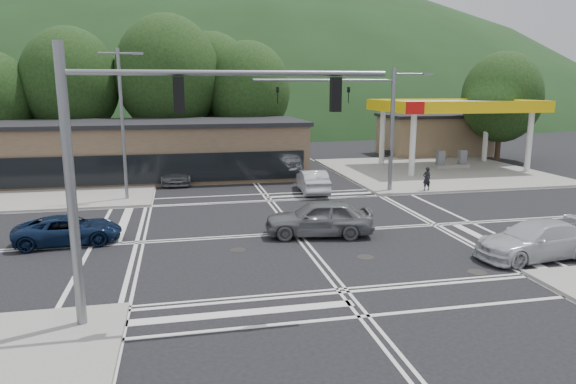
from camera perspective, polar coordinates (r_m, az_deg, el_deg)
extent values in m
plane|color=black|center=(24.42, 0.90, -4.59)|extent=(120.00, 120.00, 0.00)
cube|color=gray|center=(43.45, 15.97, 2.26)|extent=(16.00, 16.00, 0.15)
cube|color=gray|center=(39.68, -26.01, 0.66)|extent=(16.00, 16.00, 0.15)
cylinder|color=silver|center=(40.02, 13.68, 5.12)|extent=(0.44, 0.44, 5.00)
cylinder|color=silver|center=(45.47, 10.43, 6.00)|extent=(0.44, 0.44, 5.00)
cylinder|color=silver|center=(45.23, 25.24, 5.06)|extent=(0.44, 0.44, 5.00)
cylinder|color=silver|center=(50.12, 21.12, 5.93)|extent=(0.44, 0.44, 5.00)
cube|color=silver|center=(44.79, 18.04, 9.14)|extent=(12.00, 8.00, 0.60)
cube|color=yellow|center=(41.37, 20.81, 8.79)|extent=(12.20, 0.25, 0.90)
cube|color=yellow|center=(48.30, 15.67, 9.42)|extent=(12.20, 0.25, 0.90)
cube|color=yellow|center=(42.14, 10.85, 9.37)|extent=(0.25, 8.20, 0.90)
cube|color=yellow|center=(48.05, 24.33, 8.82)|extent=(0.25, 8.20, 0.90)
cube|color=red|center=(38.56, 13.95, 9.04)|extent=(1.40, 0.12, 0.90)
cube|color=gray|center=(45.25, 17.64, 2.75)|extent=(3.00, 1.00, 0.30)
cube|color=slate|center=(44.67, 16.58, 3.61)|extent=(0.60, 0.50, 1.30)
cube|color=slate|center=(45.65, 18.79, 3.64)|extent=(0.60, 0.50, 1.30)
cube|color=#846B4F|center=(54.33, 15.86, 6.01)|extent=(10.00, 6.00, 3.80)
cube|color=brown|center=(40.24, -15.86, 4.32)|extent=(24.00, 8.00, 4.00)
ellipsoid|color=#1C3517|center=(113.18, -9.38, 8.05)|extent=(252.00, 126.00, 140.00)
cylinder|color=#382619|center=(47.87, -22.57, 5.49)|extent=(0.50, 0.50, 4.84)
ellipsoid|color=black|center=(47.67, -23.02, 11.14)|extent=(8.00, 8.00, 9.20)
cylinder|color=#382619|center=(47.05, -12.92, 6.26)|extent=(0.50, 0.50, 5.28)
ellipsoid|color=black|center=(46.87, -13.22, 12.54)|extent=(9.00, 9.00, 10.35)
cylinder|color=#382619|center=(47.50, -4.39, 6.03)|extent=(0.50, 0.50, 4.40)
ellipsoid|color=black|center=(47.27, -4.47, 11.22)|extent=(7.60, 7.60, 8.74)
cylinder|color=#382619|center=(51.15, -8.35, 6.59)|extent=(0.50, 0.50, 4.84)
ellipsoid|color=black|center=(50.96, -8.51, 11.89)|extent=(8.40, 8.40, 9.66)
cylinder|color=#382619|center=(52.10, 22.34, 5.45)|extent=(0.50, 0.50, 3.96)
ellipsoid|color=black|center=(51.89, 22.68, 9.69)|extent=(7.20, 7.20, 8.28)
cylinder|color=slate|center=(32.11, -17.90, 6.93)|extent=(0.20, 0.20, 9.00)
cylinder|color=slate|center=(32.08, -18.38, 14.42)|extent=(2.20, 0.12, 0.12)
cube|color=slate|center=(31.98, -16.36, 14.55)|extent=(0.60, 0.25, 0.15)
cylinder|color=slate|center=(33.96, 11.47, 6.64)|extent=(0.28, 0.28, 8.00)
cylinder|color=slate|center=(32.32, 4.18, 12.28)|extent=(9.00, 0.16, 0.16)
imported|color=black|center=(32.77, 6.72, 10.65)|extent=(0.16, 0.20, 1.00)
imported|color=black|center=(31.62, -1.17, 10.69)|extent=(0.16, 0.20, 1.00)
cylinder|color=slate|center=(34.34, 13.60, 12.62)|extent=(2.40, 0.12, 0.12)
cube|color=slate|center=(34.82, 15.27, 12.52)|extent=(0.70, 0.30, 0.15)
cube|color=black|center=(34.00, 10.98, 4.30)|extent=(0.25, 0.30, 0.35)
cylinder|color=slate|center=(15.22, -22.97, -0.01)|extent=(0.28, 0.28, 8.00)
cylinder|color=slate|center=(14.74, -6.15, 13.01)|extent=(9.00, 0.16, 0.16)
cube|color=black|center=(14.66, -12.03, 10.49)|extent=(0.30, 0.25, 1.00)
cube|color=black|center=(15.34, 5.32, 10.73)|extent=(0.30, 0.25, 1.00)
imported|color=#0D1C3A|center=(24.67, -23.20, -3.89)|extent=(4.65, 2.47, 1.25)
imported|color=slate|center=(23.88, 3.46, -2.87)|extent=(5.26, 2.84, 1.70)
imported|color=silver|center=(23.10, 25.82, -4.82)|extent=(5.33, 2.60, 1.49)
imported|color=#B6B8BE|center=(33.50, 2.75, 1.20)|extent=(2.00, 4.71, 1.51)
imported|color=beige|center=(39.89, -0.14, 3.02)|extent=(2.32, 5.06, 1.68)
imported|color=#5B5D60|center=(37.93, -12.21, 2.12)|extent=(2.31, 5.09, 1.45)
imported|color=black|center=(34.68, 15.16, 1.45)|extent=(0.61, 0.43, 1.56)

